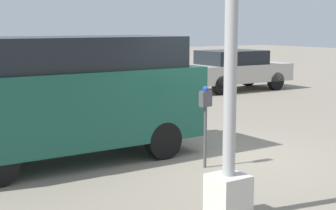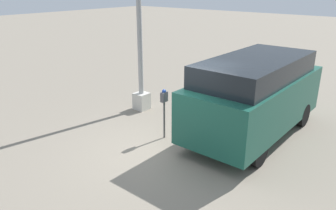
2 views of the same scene
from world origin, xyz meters
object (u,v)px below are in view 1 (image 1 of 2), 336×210
object	(u,v)px
lamp_post	(231,33)
parked_van	(67,94)
parking_meter_near	(205,108)
car_distant	(235,69)

from	to	relation	value
lamp_post	parked_van	bearing A→B (deg)	-81.95
lamp_post	parked_van	xyz separation A→B (m)	(0.52, -3.70, -1.10)
parking_meter_near	parked_van	bearing A→B (deg)	-49.04
car_distant	lamp_post	bearing A→B (deg)	-129.79
lamp_post	car_distant	distance (m)	13.01
parked_van	lamp_post	bearing A→B (deg)	98.18
parked_van	car_distant	distance (m)	10.88
parking_meter_near	parked_van	distance (m)	2.43
parking_meter_near	car_distant	size ratio (longest dim) A/B	0.33
lamp_post	car_distant	size ratio (longest dim) A/B	1.62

